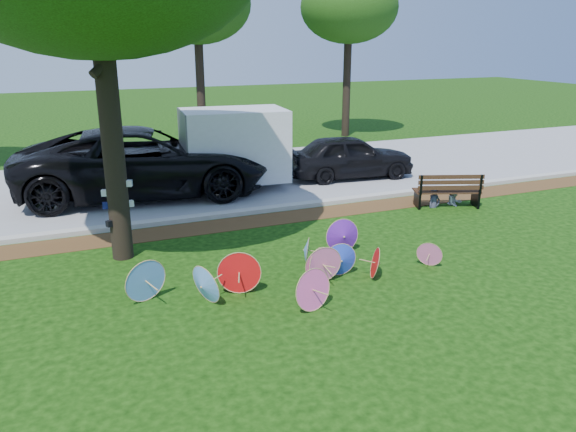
# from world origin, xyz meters

# --- Properties ---
(ground) EXTENTS (90.00, 90.00, 0.00)m
(ground) POSITION_xyz_m (0.00, 0.00, 0.00)
(ground) COLOR black
(ground) RESTS_ON ground
(mulch_strip) EXTENTS (90.00, 1.00, 0.01)m
(mulch_strip) POSITION_xyz_m (0.00, 4.50, 0.01)
(mulch_strip) COLOR #472D16
(mulch_strip) RESTS_ON ground
(curb) EXTENTS (90.00, 0.30, 0.12)m
(curb) POSITION_xyz_m (0.00, 5.20, 0.06)
(curb) COLOR #B7B5AD
(curb) RESTS_ON ground
(street) EXTENTS (90.00, 8.00, 0.01)m
(street) POSITION_xyz_m (0.00, 9.35, 0.01)
(street) COLOR gray
(street) RESTS_ON ground
(parasol_pile) EXTENTS (6.35, 2.46, 0.82)m
(parasol_pile) POSITION_xyz_m (-0.14, 0.66, 0.36)
(parasol_pile) COLOR #5D92DB
(parasol_pile) RESTS_ON ground
(black_van) EXTENTS (7.62, 4.21, 2.02)m
(black_van) POSITION_xyz_m (-1.56, 8.13, 1.01)
(black_van) COLOR black
(black_van) RESTS_ON ground
(dark_pickup) EXTENTS (4.38, 2.13, 1.44)m
(dark_pickup) POSITION_xyz_m (5.10, 7.76, 0.72)
(dark_pickup) COLOR black
(dark_pickup) RESTS_ON ground
(cargo_trailer) EXTENTS (3.24, 2.22, 2.75)m
(cargo_trailer) POSITION_xyz_m (1.14, 7.83, 1.38)
(cargo_trailer) COLOR white
(cargo_trailer) RESTS_ON ground
(park_bench) EXTENTS (1.97, 1.29, 0.96)m
(park_bench) POSITION_xyz_m (5.99, 3.76, 0.48)
(park_bench) COLOR black
(park_bench) RESTS_ON ground
(person_left) EXTENTS (0.43, 0.32, 1.09)m
(person_left) POSITION_xyz_m (5.64, 3.81, 0.54)
(person_left) COLOR #3E4055
(person_left) RESTS_ON ground
(person_right) EXTENTS (0.53, 0.43, 1.04)m
(person_right) POSITION_xyz_m (6.34, 3.81, 0.52)
(person_right) COLOR silver
(person_right) RESTS_ON ground
(bg_trees) EXTENTS (22.68, 6.32, 7.40)m
(bg_trees) POSITION_xyz_m (0.50, 14.62, 5.77)
(bg_trees) COLOR black
(bg_trees) RESTS_ON ground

